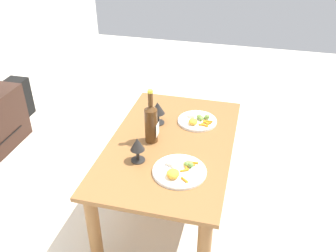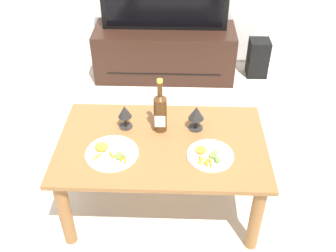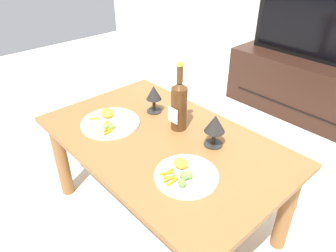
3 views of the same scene
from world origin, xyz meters
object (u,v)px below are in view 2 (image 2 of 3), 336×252
at_px(dining_table, 162,154).
at_px(goblet_left, 125,113).
at_px(tv_screen, 164,0).
at_px(floor_speaker, 258,58).
at_px(goblet_right, 196,114).
at_px(tv_stand, 165,53).
at_px(dinner_plate_left, 112,152).
at_px(dinner_plate_right, 210,155).
at_px(wine_bottle, 160,111).

distance_m(dining_table, goblet_left, 0.32).
relative_size(tv_screen, floor_speaker, 3.12).
distance_m(dining_table, goblet_right, 0.30).
bearing_deg(goblet_right, dining_table, -144.92).
relative_size(tv_stand, dinner_plate_left, 4.42).
height_order(tv_stand, goblet_right, goblet_right).
relative_size(tv_stand, dinner_plate_right, 5.05).
xyz_separation_m(tv_stand, dinner_plate_right, (0.31, -1.71, 0.29)).
relative_size(dining_table, wine_bottle, 3.48).
xyz_separation_m(floor_speaker, dinner_plate_right, (-0.56, -1.74, 0.34)).
relative_size(goblet_left, dinner_plate_left, 0.51).
bearing_deg(wine_bottle, dinner_plate_left, -138.34).
distance_m(tv_screen, goblet_left, 1.48).
bearing_deg(tv_screen, dinner_plate_right, -79.74).
bearing_deg(dinner_plate_right, wine_bottle, 140.60).
distance_m(floor_speaker, wine_bottle, 1.79).
distance_m(tv_stand, dinner_plate_left, 1.75).
bearing_deg(wine_bottle, goblet_right, 4.96).
relative_size(tv_screen, wine_bottle, 3.29).
bearing_deg(dining_table, tv_screen, 91.77).
height_order(tv_screen, goblet_left, tv_screen).
distance_m(goblet_right, dinner_plate_right, 0.27).
bearing_deg(goblet_right, floor_speaker, 67.26).
bearing_deg(dining_table, dinner_plate_left, -157.88).
bearing_deg(tv_stand, dinner_plate_right, -79.76).
bearing_deg(wine_bottle, dining_table, -83.39).
bearing_deg(dinner_plate_right, goblet_right, 106.33).
xyz_separation_m(tv_screen, wine_bottle, (0.04, -1.49, -0.08)).
distance_m(tv_stand, floor_speaker, 0.87).
bearing_deg(tv_stand, floor_speaker, 1.66).
bearing_deg(goblet_left, tv_stand, 83.55).
height_order(tv_stand, wine_bottle, wine_bottle).
xyz_separation_m(tv_screen, dinner_plate_right, (0.31, -1.71, -0.20)).
xyz_separation_m(wine_bottle, goblet_left, (-0.20, 0.02, -0.03)).
xyz_separation_m(goblet_left, dinner_plate_right, (0.48, -0.24, -0.09)).
height_order(dining_table, tv_screen, tv_screen).
relative_size(dining_table, dinner_plate_right, 4.64).
bearing_deg(goblet_right, tv_stand, 99.22).
distance_m(tv_screen, goblet_right, 1.49).
distance_m(tv_screen, wine_bottle, 1.49).
bearing_deg(goblet_right, dinner_plate_right, -73.67).
bearing_deg(dinner_plate_right, tv_stand, 100.24).
relative_size(dining_table, goblet_right, 7.76).
relative_size(floor_speaker, dinner_plate_right, 1.41).
height_order(dining_table, wine_bottle, wine_bottle).
distance_m(wine_bottle, dinner_plate_left, 0.35).
relative_size(tv_stand, floor_speaker, 3.59).
bearing_deg(dinner_plate_right, goblet_left, 153.03).
distance_m(floor_speaker, goblet_left, 1.87).
bearing_deg(floor_speaker, goblet_right, -113.49).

